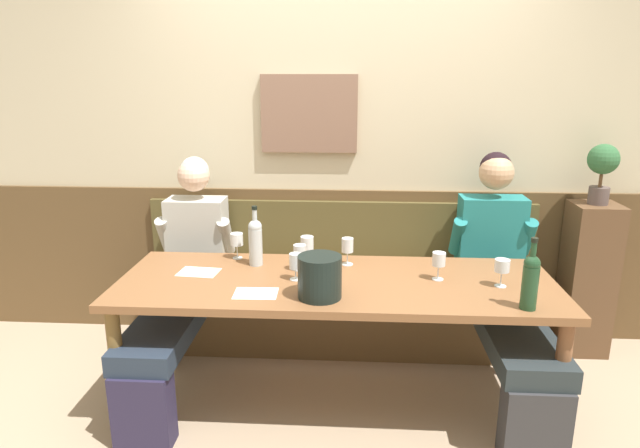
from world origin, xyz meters
name	(u,v)px	position (x,y,z in m)	size (l,w,h in m)	color
ground_plane	(334,420)	(0.00, 0.00, -0.01)	(6.80, 6.80, 0.02)	tan
room_wall_back	(342,129)	(0.00, 1.09, 1.40)	(6.80, 0.12, 2.80)	beige
wood_wainscot_panel	(340,263)	(0.00, 1.04, 0.50)	(6.80, 0.03, 1.01)	brown
wall_bench	(339,305)	(0.00, 0.83, 0.28)	(2.55, 0.42, 0.94)	brown
dining_table	(336,294)	(0.00, 0.14, 0.65)	(2.25, 0.80, 0.72)	brown
person_left_seat	(183,274)	(-0.91, 0.47, 0.61)	(0.47, 1.24, 1.25)	#28233E
person_center_right_seat	(503,279)	(0.94, 0.46, 0.63)	(0.50, 1.25, 1.30)	#313134
ice_bucket	(320,277)	(-0.07, -0.09, 0.83)	(0.21, 0.21, 0.21)	black
wine_bottle_amber_mid	(530,280)	(0.88, -0.16, 0.86)	(0.07, 0.07, 0.34)	#1E4125
wine_bottle_clear_water	(255,240)	(-0.45, 0.35, 0.86)	(0.08, 0.08, 0.34)	#B6C0C2
wine_glass_right_end	(300,252)	(-0.20, 0.28, 0.83)	(0.07, 0.07, 0.14)	silver
wine_glass_center_rear	(307,245)	(-0.18, 0.44, 0.82)	(0.07, 0.07, 0.14)	silver
wine_glass_near_bucket	(347,247)	(0.05, 0.38, 0.83)	(0.07, 0.07, 0.15)	silver
wine_glass_center_front	(439,260)	(0.52, 0.18, 0.83)	(0.07, 0.07, 0.15)	silver
wine_glass_mid_right	(502,267)	(0.82, 0.10, 0.83)	(0.07, 0.07, 0.14)	silver
wine_glass_by_bottle	(237,241)	(-0.58, 0.45, 0.83)	(0.07, 0.07, 0.15)	silver
wine_glass_left_end	(296,263)	(-0.21, 0.14, 0.81)	(0.06, 0.06, 0.14)	silver
tasting_sheet_left_guest	(199,272)	(-0.74, 0.21, 0.72)	(0.21, 0.15, 0.00)	white
tasting_sheet_right_guest	(256,293)	(-0.38, -0.06, 0.72)	(0.21, 0.15, 0.00)	white
corner_pedestal	(587,279)	(1.57, 0.86, 0.49)	(0.28, 0.28, 0.98)	brown
potted_plant	(602,166)	(1.57, 0.86, 1.21)	(0.18, 0.18, 0.37)	brown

